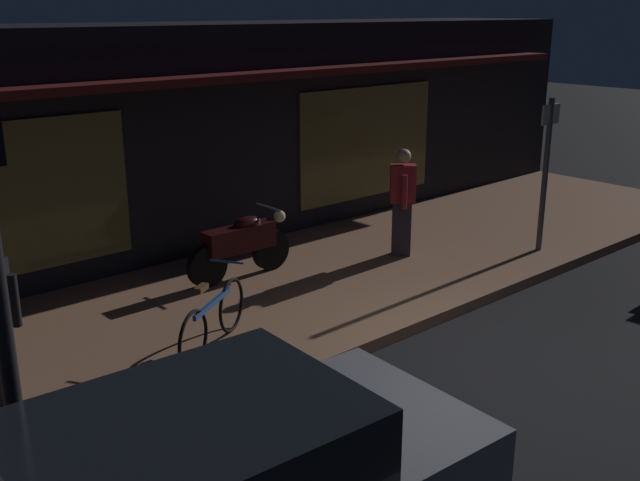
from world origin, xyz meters
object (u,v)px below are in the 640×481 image
at_px(sign_post, 546,166).
at_px(motorcycle, 242,244).
at_px(bicycle_parked, 213,319).
at_px(person_bystander, 402,200).

bearing_deg(sign_post, motorcycle, 154.02).
relative_size(motorcycle, bicycle_parked, 1.18).
bearing_deg(sign_post, bicycle_parked, 176.24).
height_order(person_bystander, sign_post, sign_post).
bearing_deg(bicycle_parked, person_bystander, 12.41).
relative_size(person_bystander, sign_post, 0.70).
bearing_deg(person_bystander, motorcycle, 161.73).
xyz_separation_m(motorcycle, sign_post, (4.29, -2.09, 0.86)).
relative_size(motorcycle, person_bystander, 1.02).
bearing_deg(motorcycle, sign_post, -25.98).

